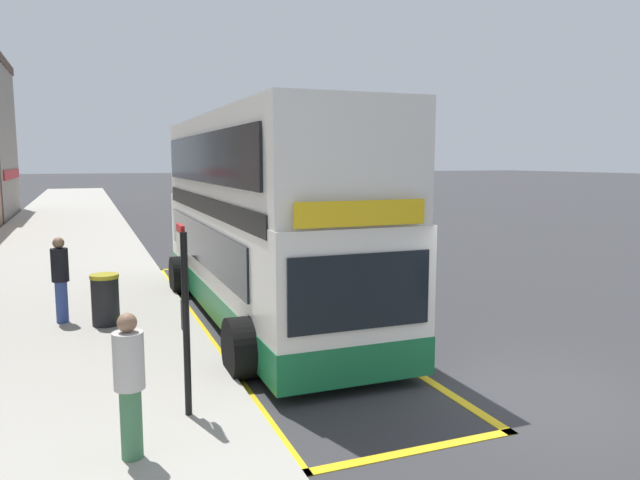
# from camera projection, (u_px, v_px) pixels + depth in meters

# --- Properties ---
(ground_plane) EXTENTS (260.00, 260.00, 0.00)m
(ground_plane) POSITION_uv_depth(u_px,v_px,m) (187.00, 215.00, 38.29)
(ground_plane) COLOR #333335
(pavement_near) EXTENTS (6.00, 76.00, 0.14)m
(pavement_near) POSITION_uv_depth(u_px,v_px,m) (69.00, 217.00, 35.75)
(pavement_near) COLOR #A39E93
(pavement_near) RESTS_ON ground
(double_decker_bus) EXTENTS (3.24, 10.27, 4.40)m
(double_decker_bus) POSITION_uv_depth(u_px,v_px,m) (261.00, 224.00, 13.19)
(double_decker_bus) COLOR white
(double_decker_bus) RESTS_ON ground
(bus_bay_markings) EXTENTS (2.95, 13.53, 0.01)m
(bus_bay_markings) POSITION_uv_depth(u_px,v_px,m) (261.00, 317.00, 13.34)
(bus_bay_markings) COLOR gold
(bus_bay_markings) RESTS_ON ground
(bus_stop_sign) EXTENTS (0.09, 0.51, 2.49)m
(bus_stop_sign) POSITION_uv_depth(u_px,v_px,m) (185.00, 302.00, 7.77)
(bus_stop_sign) COLOR black
(bus_stop_sign) RESTS_ON pavement_near
(parked_car_black_distant) EXTENTS (2.09, 4.20, 1.62)m
(parked_car_black_distant) POSITION_uv_depth(u_px,v_px,m) (318.00, 225.00, 24.70)
(parked_car_black_distant) COLOR black
(parked_car_black_distant) RESTS_ON ground
(parked_car_teal_behind) EXTENTS (2.09, 4.20, 1.62)m
(parked_car_teal_behind) POSITION_uv_depth(u_px,v_px,m) (197.00, 193.00, 49.34)
(parked_car_teal_behind) COLOR #196066
(parked_car_teal_behind) RESTS_ON ground
(pedestrian_waiting_near_sign) EXTENTS (0.34, 0.34, 1.67)m
(pedestrian_waiting_near_sign) POSITION_uv_depth(u_px,v_px,m) (130.00, 380.00, 6.63)
(pedestrian_waiting_near_sign) COLOR #3F724C
(pedestrian_waiting_near_sign) RESTS_ON pavement_near
(pedestrian_further_back) EXTENTS (0.34, 0.34, 1.77)m
(pedestrian_further_back) POSITION_uv_depth(u_px,v_px,m) (60.00, 276.00, 12.25)
(pedestrian_further_back) COLOR #33478C
(pedestrian_further_back) RESTS_ON pavement_near
(litter_bin) EXTENTS (0.57, 0.57, 1.04)m
(litter_bin) POSITION_uv_depth(u_px,v_px,m) (105.00, 299.00, 12.12)
(litter_bin) COLOR black
(litter_bin) RESTS_ON pavement_near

